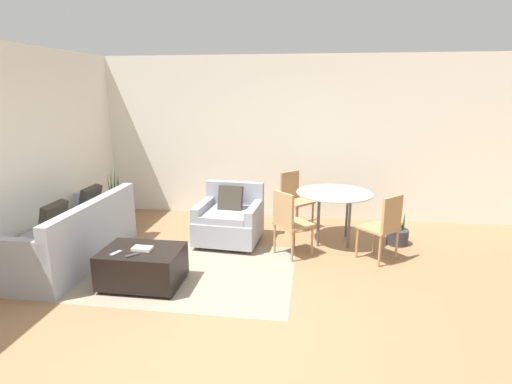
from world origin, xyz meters
name	(u,v)px	position (x,y,z in m)	size (l,w,h in m)	color
ground_plane	(223,309)	(0.00, 0.00, 0.00)	(20.00, 20.00, 0.00)	#936B47
wall_back	(263,138)	(0.00, 3.26, 1.38)	(12.00, 0.06, 2.75)	white
wall_left	(49,149)	(-2.80, 1.50, 1.38)	(0.06, 12.00, 2.75)	white
area_rug	(185,271)	(-0.67, 0.80, 0.00)	(2.70, 1.89, 0.01)	gray
couch	(71,240)	(-2.21, 0.88, 0.29)	(0.95, 2.02, 0.90)	#999EA8
armchair	(230,220)	(-0.31, 1.85, 0.34)	(0.94, 0.92, 0.84)	#999EA8
ottoman	(143,266)	(-1.02, 0.38, 0.24)	(0.89, 0.63, 0.44)	black
book_stack	(142,249)	(-1.00, 0.37, 0.45)	(0.23, 0.13, 0.03)	beige
tv_remote_primary	(116,253)	(-1.25, 0.24, 0.44)	(0.09, 0.15, 0.01)	#B7B7BC
tv_remote_secondary	(132,255)	(-1.05, 0.21, 0.44)	(0.14, 0.14, 0.01)	#333338
potted_plant	(117,212)	(-2.34, 2.37, 0.21)	(0.44, 0.44, 0.97)	brown
dining_table	(334,198)	(1.19, 2.07, 0.67)	(1.10, 1.10, 0.75)	#8C9E99
dining_chair_near_left	(289,219)	(0.58, 1.45, 0.52)	(0.59, 0.59, 0.90)	tan
dining_chair_near_right	(384,224)	(1.81, 1.45, 0.52)	(0.59, 0.59, 0.90)	tan
dining_chair_far_left	(294,196)	(0.58, 2.68, 0.52)	(0.59, 0.59, 0.90)	tan
potted_plant_small	(398,234)	(2.13, 2.10, 0.15)	(0.31, 0.31, 0.59)	#333338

